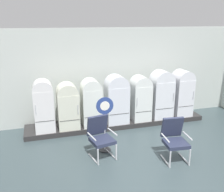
{
  "coord_description": "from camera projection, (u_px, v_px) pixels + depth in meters",
  "views": [
    {
      "loc": [
        -2.39,
        -4.56,
        3.43
      ],
      "look_at": [
        -0.26,
        2.75,
        1.11
      ],
      "focal_mm": 40.95,
      "sensor_mm": 36.0,
      "label": 1
    }
  ],
  "objects": [
    {
      "name": "refrigerator_3",
      "position": [
        117.0,
        98.0,
        8.18
      ],
      "size": [
        0.71,
        0.63,
        1.57
      ],
      "color": "white",
      "rests_on": "display_plinth"
    },
    {
      "name": "sign_stand",
      "position": [
        105.0,
        125.0,
        6.7
      ],
      "size": [
        0.45,
        0.32,
        1.51
      ],
      "color": "#2D2D30",
      "rests_on": "ground"
    },
    {
      "name": "armchair_right",
      "position": [
        174.0,
        137.0,
        6.36
      ],
      "size": [
        0.66,
        0.72,
        1.07
      ],
      "color": "silver",
      "rests_on": "ground"
    },
    {
      "name": "refrigerator_0",
      "position": [
        44.0,
        104.0,
        7.56
      ],
      "size": [
        0.58,
        0.61,
        1.57
      ],
      "color": "white",
      "rests_on": "display_plinth"
    },
    {
      "name": "ground",
      "position": [
        156.0,
        176.0,
        5.84
      ],
      "size": [
        12.0,
        10.0,
        0.05
      ],
      "primitive_type": "cube",
      "color": "#38474A"
    },
    {
      "name": "display_plinth",
      "position": [
        117.0,
        122.0,
        8.59
      ],
      "size": [
        5.95,
        0.95,
        0.15
      ],
      "primitive_type": "cube",
      "color": "#2D2B2B",
      "rests_on": "ground"
    },
    {
      "name": "armchair_left",
      "position": [
        100.0,
        135.0,
        6.49
      ],
      "size": [
        0.7,
        0.76,
        1.07
      ],
      "color": "silver",
      "rests_on": "ground"
    },
    {
      "name": "refrigerator_1",
      "position": [
        68.0,
        105.0,
        7.8
      ],
      "size": [
        0.64,
        0.65,
        1.42
      ],
      "color": "silver",
      "rests_on": "display_plinth"
    },
    {
      "name": "refrigerator_2",
      "position": [
        91.0,
        101.0,
        7.96
      ],
      "size": [
        0.6,
        0.61,
        1.51
      ],
      "color": "white",
      "rests_on": "display_plinth"
    },
    {
      "name": "refrigerator_5",
      "position": [
        161.0,
        93.0,
        8.6
      ],
      "size": [
        0.7,
        0.62,
        1.63
      ],
      "color": "white",
      "rests_on": "display_plinth"
    },
    {
      "name": "refrigerator_6",
      "position": [
        182.0,
        92.0,
        8.82
      ],
      "size": [
        0.62,
        0.64,
        1.6
      ],
      "color": "white",
      "rests_on": "display_plinth"
    },
    {
      "name": "back_wall",
      "position": [
        112.0,
        75.0,
        8.73
      ],
      "size": [
        11.76,
        0.12,
        3.15
      ],
      "color": "silver",
      "rests_on": "ground"
    },
    {
      "name": "refrigerator_4",
      "position": [
        140.0,
        97.0,
        8.42
      ],
      "size": [
        0.6,
        0.64,
        1.5
      ],
      "color": "white",
      "rests_on": "display_plinth"
    }
  ]
}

